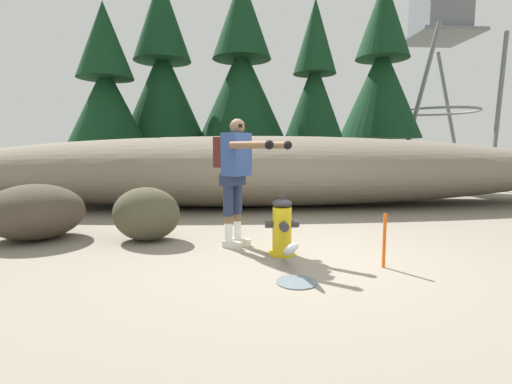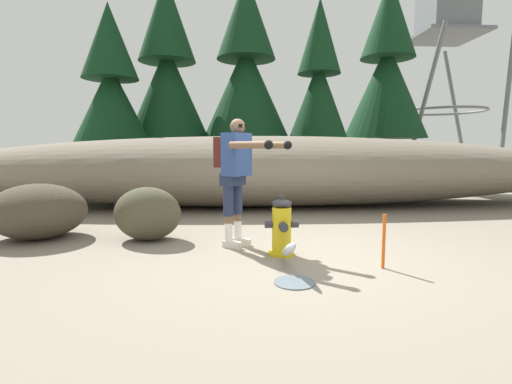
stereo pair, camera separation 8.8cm
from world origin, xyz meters
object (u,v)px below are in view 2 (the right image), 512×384
(utility_worker, at_px, (237,166))
(watchtower, at_px, (447,15))
(survey_stake, at_px, (384,241))
(boulder_mid, at_px, (148,214))
(boulder_large, at_px, (38,211))
(fire_hydrant, at_px, (282,228))

(utility_worker, height_order, watchtower, watchtower)
(watchtower, relative_size, survey_stake, 14.36)
(boulder_mid, bearing_deg, boulder_large, 172.69)
(utility_worker, xyz_separation_m, survey_stake, (1.59, -1.03, -0.77))
(utility_worker, bearing_deg, boulder_mid, -161.36)
(utility_worker, bearing_deg, watchtower, 88.60)
(watchtower, bearing_deg, survey_stake, -121.43)
(boulder_mid, bearing_deg, utility_worker, -19.79)
(boulder_large, bearing_deg, watchtower, 39.65)
(utility_worker, height_order, survey_stake, utility_worker)
(boulder_mid, xyz_separation_m, survey_stake, (2.86, -1.48, -0.08))
(fire_hydrant, relative_size, utility_worker, 0.44)
(boulder_large, distance_m, watchtower, 15.74)
(boulder_large, height_order, survey_stake, boulder_large)
(utility_worker, bearing_deg, survey_stake, 5.55)
(fire_hydrant, xyz_separation_m, boulder_mid, (-1.82, 0.89, 0.04))
(utility_worker, distance_m, boulder_large, 3.04)
(boulder_mid, distance_m, watchtower, 14.77)
(utility_worker, xyz_separation_m, boulder_large, (-2.89, 0.67, -0.67))
(utility_worker, relative_size, survey_stake, 2.82)
(boulder_mid, distance_m, survey_stake, 3.22)
(fire_hydrant, distance_m, utility_worker, 1.01)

